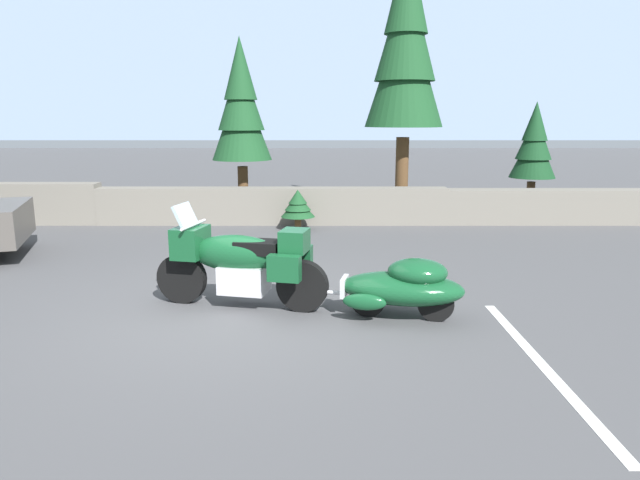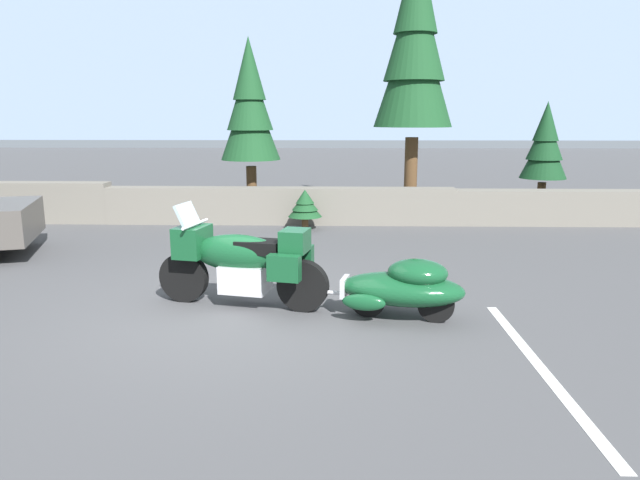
{
  "view_description": "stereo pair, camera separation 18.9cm",
  "coord_description": "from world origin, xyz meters",
  "px_view_note": "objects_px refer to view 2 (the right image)",
  "views": [
    {
      "loc": [
        1.09,
        -6.9,
        2.42
      ],
      "look_at": [
        1.08,
        0.46,
        0.85
      ],
      "focal_mm": 32.4,
      "sensor_mm": 36.0,
      "label": 1
    },
    {
      "loc": [
        1.28,
        -6.9,
        2.42
      ],
      "look_at": [
        1.08,
        0.46,
        0.85
      ],
      "focal_mm": 32.4,
      "sensor_mm": 36.0,
      "label": 2
    }
  ],
  "objects_px": {
    "pine_tree_tall": "(415,43)",
    "pine_tree_far_right": "(545,144)",
    "car_shaped_trailer": "(403,287)",
    "touring_motorcycle": "(241,260)",
    "pine_tree_secondary": "(250,106)"
  },
  "relations": [
    {
      "from": "pine_tree_tall",
      "to": "pine_tree_far_right",
      "type": "distance_m",
      "value": 4.1
    },
    {
      "from": "pine_tree_tall",
      "to": "touring_motorcycle",
      "type": "bearing_deg",
      "value": -112.48
    },
    {
      "from": "touring_motorcycle",
      "to": "pine_tree_tall",
      "type": "relative_size",
      "value": 0.34
    },
    {
      "from": "touring_motorcycle",
      "to": "pine_tree_tall",
      "type": "distance_m",
      "value": 8.9
    },
    {
      "from": "pine_tree_secondary",
      "to": "pine_tree_far_right",
      "type": "distance_m",
      "value": 7.37
    },
    {
      "from": "touring_motorcycle",
      "to": "pine_tree_secondary",
      "type": "distance_m",
      "value": 7.37
    },
    {
      "from": "pine_tree_far_right",
      "to": "touring_motorcycle",
      "type": "bearing_deg",
      "value": -130.61
    },
    {
      "from": "pine_tree_far_right",
      "to": "pine_tree_tall",
      "type": "bearing_deg",
      "value": 179.26
    },
    {
      "from": "car_shaped_trailer",
      "to": "pine_tree_far_right",
      "type": "bearing_deg",
      "value": 61.12
    },
    {
      "from": "pine_tree_far_right",
      "to": "car_shaped_trailer",
      "type": "bearing_deg",
      "value": -118.88
    },
    {
      "from": "pine_tree_secondary",
      "to": "pine_tree_far_right",
      "type": "relative_size",
      "value": 1.53
    },
    {
      "from": "touring_motorcycle",
      "to": "car_shaped_trailer",
      "type": "distance_m",
      "value": 2.1
    },
    {
      "from": "pine_tree_secondary",
      "to": "pine_tree_far_right",
      "type": "xyz_separation_m",
      "value": [
        7.29,
        0.48,
        -0.93
      ]
    },
    {
      "from": "car_shaped_trailer",
      "to": "pine_tree_tall",
      "type": "distance_m",
      "value": 8.9
    },
    {
      "from": "pine_tree_tall",
      "to": "pine_tree_secondary",
      "type": "xyz_separation_m",
      "value": [
        -3.99,
        -0.52,
        -1.5
      ]
    }
  ]
}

